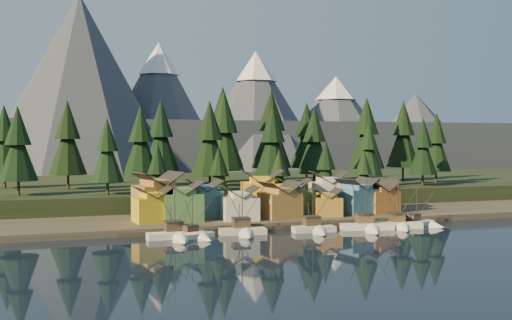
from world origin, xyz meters
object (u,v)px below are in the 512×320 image
object	(u,v)px
house_front_0	(153,203)
house_front_1	(182,200)
boat_2	(244,224)
house_back_0	(158,194)
boat_5	(400,219)
boat_0	(177,228)
boat_4	(369,220)
boat_3	(316,221)
house_back_1	(205,197)
boat_1	(197,230)
boat_6	(423,219)

from	to	relation	value
house_front_0	house_front_1	size ratio (longest dim) A/B	1.01
boat_2	house_back_0	size ratio (longest dim) A/B	1.03
boat_5	house_front_0	bearing A→B (deg)	179.55
boat_0	boat_4	size ratio (longest dim) A/B	0.99
boat_3	house_front_0	world-z (taller)	boat_3
house_back_0	house_back_1	world-z (taller)	house_back_0
boat_1	boat_4	bearing A→B (deg)	-23.04
house_back_0	boat_6	bearing A→B (deg)	-35.71
boat_4	house_front_0	world-z (taller)	boat_4
boat_3	boat_4	world-z (taller)	boat_4
house_back_0	house_front_1	bearing A→B (deg)	-70.86
boat_3	house_back_0	xyz separation A→B (m)	(-31.18, 23.65, 4.83)
boat_4	house_front_0	xyz separation A→B (m)	(-45.77, 17.82, 3.51)
boat_5	house_back_1	world-z (taller)	boat_5
boat_0	house_back_1	distance (m)	24.68
house_front_1	boat_4	bearing A→B (deg)	-22.59
boat_0	house_back_0	xyz separation A→B (m)	(-0.78, 22.76, 5.06)
house_front_1	boat_2	bearing A→B (deg)	-53.25
boat_1	house_front_0	world-z (taller)	house_front_0
boat_0	house_back_1	xyz separation A→B (m)	(10.66, 21.90, 3.96)
boat_1	boat_5	xyz separation A→B (m)	(47.38, -0.75, 0.38)
boat_1	boat_4	size ratio (longest dim) A/B	0.74
boat_6	house_back_0	size ratio (longest dim) A/B	0.84
boat_3	house_back_0	world-z (taller)	house_back_0
boat_0	boat_2	size ratio (longest dim) A/B	1.04
boat_6	house_front_0	world-z (taller)	house_front_0
boat_1	boat_2	xyz separation A→B (m)	(10.54, 1.42, 0.66)
boat_4	boat_1	bearing A→B (deg)	-168.60
boat_5	house_back_0	world-z (taller)	house_back_0
house_front_1	house_back_1	size ratio (longest dim) A/B	1.03
boat_5	boat_6	xyz separation A→B (m)	(7.05, 1.54, -0.39)
boat_3	boat_5	size ratio (longest dim) A/B	1.05
boat_1	house_front_0	size ratio (longest dim) A/B	1.06
boat_0	boat_3	bearing A→B (deg)	-4.62
boat_2	boat_3	xyz separation A→B (m)	(15.93, -1.66, 0.01)
boat_1	boat_3	size ratio (longest dim) A/B	0.79
boat_0	house_front_1	distance (m)	16.73
boat_4	house_back_0	world-z (taller)	house_back_0
boat_1	house_back_0	world-z (taller)	house_back_0
boat_0	boat_5	world-z (taller)	boat_0
house_back_0	boat_3	bearing A→B (deg)	-51.96
house_front_1	house_back_1	xyz separation A→B (m)	(6.71, 6.17, -0.16)
boat_0	boat_5	bearing A→B (deg)	-4.49
boat_0	boat_4	world-z (taller)	boat_4
boat_1	house_front_0	bearing A→B (deg)	90.80
boat_2	boat_5	size ratio (longest dim) A/B	1.07
boat_6	house_back_1	xyz separation A→B (m)	(-47.69, 21.75, 4.42)
boat_3	house_back_1	size ratio (longest dim) A/B	1.39
boat_3	boat_5	xyz separation A→B (m)	(20.91, -0.50, -0.29)
boat_4	boat_6	world-z (taller)	boat_4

